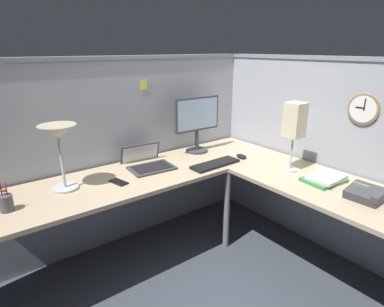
# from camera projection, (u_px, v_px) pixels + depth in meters

# --- Properties ---
(ground_plane) EXTENTS (6.80, 6.80, 0.00)m
(ground_plane) POSITION_uv_depth(u_px,v_px,m) (224.00, 262.00, 2.56)
(ground_plane) COLOR #383D47
(cubicle_wall_back) EXTENTS (2.57, 0.12, 1.58)m
(cubicle_wall_back) POSITION_uv_depth(u_px,v_px,m) (128.00, 150.00, 2.76)
(cubicle_wall_back) COLOR #999EA8
(cubicle_wall_back) RESTS_ON ground
(cubicle_wall_right) EXTENTS (0.12, 2.37, 1.58)m
(cubicle_wall_right) POSITION_uv_depth(u_px,v_px,m) (328.00, 156.00, 2.61)
(cubicle_wall_right) COLOR #999EA8
(cubicle_wall_right) RESTS_ON ground
(desk) EXTENTS (2.35, 2.15, 0.73)m
(desk) POSITION_uv_depth(u_px,v_px,m) (217.00, 198.00, 2.24)
(desk) COLOR tan
(desk) RESTS_ON ground
(monitor) EXTENTS (0.46, 0.20, 0.50)m
(monitor) POSITION_uv_depth(u_px,v_px,m) (197.00, 120.00, 2.84)
(monitor) COLOR #38383D
(monitor) RESTS_ON desk
(laptop) EXTENTS (0.37, 0.41, 0.22)m
(laptop) POSITION_uv_depth(u_px,v_px,m) (147.00, 163.00, 2.58)
(laptop) COLOR #38383D
(laptop) RESTS_ON desk
(keyboard) EXTENTS (0.43, 0.15, 0.02)m
(keyboard) POSITION_uv_depth(u_px,v_px,m) (215.00, 164.00, 2.59)
(keyboard) COLOR black
(keyboard) RESTS_ON desk
(computer_mouse) EXTENTS (0.06, 0.10, 0.03)m
(computer_mouse) POSITION_uv_depth(u_px,v_px,m) (241.00, 156.00, 2.75)
(computer_mouse) COLOR black
(computer_mouse) RESTS_ON desk
(desk_lamp_dome) EXTENTS (0.24, 0.24, 0.44)m
(desk_lamp_dome) POSITION_uv_depth(u_px,v_px,m) (58.00, 137.00, 2.04)
(desk_lamp_dome) COLOR #B7BABF
(desk_lamp_dome) RESTS_ON desk
(pen_cup) EXTENTS (0.08, 0.08, 0.18)m
(pen_cup) POSITION_uv_depth(u_px,v_px,m) (6.00, 203.00, 1.85)
(pen_cup) COLOR #4C4C51
(pen_cup) RESTS_ON desk
(cell_phone) EXTENTS (0.10, 0.16, 0.01)m
(cell_phone) POSITION_uv_depth(u_px,v_px,m) (119.00, 182.00, 2.25)
(cell_phone) COLOR black
(cell_phone) RESTS_ON desk
(office_phone) EXTENTS (0.20, 0.21, 0.11)m
(office_phone) POSITION_uv_depth(u_px,v_px,m) (366.00, 194.00, 1.99)
(office_phone) COLOR #38383D
(office_phone) RESTS_ON desk
(book_stack) EXTENTS (0.30, 0.24, 0.04)m
(book_stack) POSITION_uv_depth(u_px,v_px,m) (325.00, 179.00, 2.27)
(book_stack) COLOR #3F7F4C
(book_stack) RESTS_ON desk
(desk_lamp_paper) EXTENTS (0.13, 0.13, 0.53)m
(desk_lamp_paper) POSITION_uv_depth(u_px,v_px,m) (295.00, 122.00, 2.37)
(desk_lamp_paper) COLOR #B7BABF
(desk_lamp_paper) RESTS_ON desk
(wall_clock) EXTENTS (0.04, 0.22, 0.22)m
(wall_clock) POSITION_uv_depth(u_px,v_px,m) (364.00, 109.00, 2.26)
(wall_clock) COLOR olive
(pinned_note_leftmost) EXTENTS (0.06, 0.00, 0.08)m
(pinned_note_leftmost) POSITION_uv_depth(u_px,v_px,m) (144.00, 85.00, 2.63)
(pinned_note_leftmost) COLOR #EAD84C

